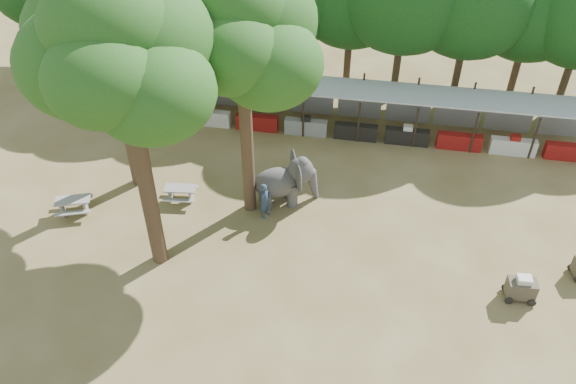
% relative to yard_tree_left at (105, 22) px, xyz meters
% --- Properties ---
extents(ground, '(100.00, 100.00, 0.00)m').
position_rel_yard_tree_left_xyz_m(ground, '(9.13, -7.19, -8.20)').
color(ground, brown).
rests_on(ground, ground).
extents(vendor_stalls, '(28.00, 2.99, 2.80)m').
position_rel_yard_tree_left_xyz_m(vendor_stalls, '(9.13, 6.65, -7.02)').
color(vendor_stalls, '#A9ABB1').
rests_on(vendor_stalls, ground).
extents(yard_tree_left, '(7.10, 6.90, 11.02)m').
position_rel_yard_tree_left_xyz_m(yard_tree_left, '(0.00, 0.00, 0.00)').
color(yard_tree_left, '#332316').
rests_on(yard_tree_left, ground).
extents(yard_tree_center, '(7.10, 6.90, 12.04)m').
position_rel_yard_tree_left_xyz_m(yard_tree_center, '(3.00, -5.00, 1.01)').
color(yard_tree_center, '#332316').
rests_on(yard_tree_center, ground).
extents(yard_tree_back, '(7.10, 6.90, 11.36)m').
position_rel_yard_tree_left_xyz_m(yard_tree_back, '(6.00, -1.00, 0.34)').
color(yard_tree_back, '#332316').
rests_on(yard_tree_back, ground).
extents(backdrop_trees, '(46.46, 5.95, 8.33)m').
position_rel_yard_tree_left_xyz_m(backdrop_trees, '(9.13, 11.81, -2.69)').
color(backdrop_trees, '#332316').
rests_on(backdrop_trees, ground).
extents(elephant, '(3.28, 2.51, 2.44)m').
position_rel_yard_tree_left_xyz_m(elephant, '(7.70, -0.41, -6.98)').
color(elephant, '#3B3838').
rests_on(elephant, ground).
extents(handler, '(0.65, 0.77, 1.82)m').
position_rel_yard_tree_left_xyz_m(handler, '(6.98, -1.66, -7.29)').
color(handler, '#26384C').
rests_on(handler, ground).
extents(picnic_table_near, '(1.95, 1.85, 0.78)m').
position_rel_yard_tree_left_xyz_m(picnic_table_near, '(-1.87, -2.98, -7.69)').
color(picnic_table_near, gray).
rests_on(picnic_table_near, ground).
extents(picnic_table_far, '(1.63, 1.49, 0.74)m').
position_rel_yard_tree_left_xyz_m(picnic_table_far, '(2.73, -1.21, -7.72)').
color(picnic_table_far, gray).
rests_on(picnic_table_far, ground).
extents(cart_front, '(1.24, 0.85, 1.17)m').
position_rel_yard_tree_left_xyz_m(cart_front, '(17.88, -4.76, -7.62)').
color(cart_front, '#3A3226').
rests_on(cart_front, ground).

